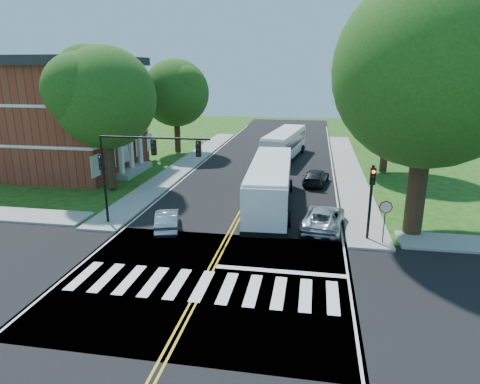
% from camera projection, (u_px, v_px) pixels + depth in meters
% --- Properties ---
extents(ground, '(140.00, 140.00, 0.00)m').
position_uv_depth(ground, '(205.00, 281.00, 20.50)').
color(ground, '#174110').
rests_on(ground, ground).
extents(road, '(14.00, 96.00, 0.01)m').
position_uv_depth(road, '(256.00, 184.00, 37.52)').
color(road, black).
rests_on(road, ground).
extents(cross_road, '(60.00, 12.00, 0.01)m').
position_uv_depth(cross_road, '(205.00, 281.00, 20.50)').
color(cross_road, black).
rests_on(cross_road, ground).
extents(center_line, '(0.36, 70.00, 0.01)m').
position_uv_depth(center_line, '(262.00, 173.00, 41.29)').
color(center_line, gold).
rests_on(center_line, road).
extents(edge_line_w, '(0.12, 70.00, 0.01)m').
position_uv_depth(edge_line_w, '(194.00, 170.00, 42.42)').
color(edge_line_w, silver).
rests_on(edge_line_w, road).
extents(edge_line_e, '(0.12, 70.00, 0.01)m').
position_uv_depth(edge_line_e, '(334.00, 176.00, 40.17)').
color(edge_line_e, silver).
rests_on(edge_line_e, road).
extents(crosswalk, '(12.60, 3.00, 0.01)m').
position_uv_depth(crosswalk, '(202.00, 286.00, 20.03)').
color(crosswalk, silver).
rests_on(crosswalk, road).
extents(stop_bar, '(6.60, 0.40, 0.01)m').
position_uv_depth(stop_bar, '(281.00, 271.00, 21.43)').
color(stop_bar, silver).
rests_on(stop_bar, road).
extents(sidewalk_nw, '(2.60, 40.00, 0.15)m').
position_uv_depth(sidewalk_nw, '(188.00, 163.00, 45.49)').
color(sidewalk_nw, gray).
rests_on(sidewalk_nw, ground).
extents(sidewalk_ne, '(2.60, 40.00, 0.15)m').
position_uv_depth(sidewalk_ne, '(348.00, 169.00, 42.74)').
color(sidewalk_ne, gray).
rests_on(sidewalk_ne, ground).
extents(tree_ne_big, '(10.80, 10.80, 14.91)m').
position_uv_depth(tree_ne_big, '(431.00, 72.00, 23.54)').
color(tree_ne_big, '#2F2112').
rests_on(tree_ne_big, ground).
extents(tree_west_near, '(8.00, 8.00, 11.40)m').
position_uv_depth(tree_west_near, '(105.00, 98.00, 33.52)').
color(tree_west_near, '#2F2112').
rests_on(tree_west_near, ground).
extents(tree_west_far, '(7.60, 7.60, 10.67)m').
position_uv_depth(tree_west_far, '(176.00, 93.00, 48.71)').
color(tree_west_far, '#2F2112').
rests_on(tree_west_far, ground).
extents(tree_east_mid, '(8.40, 8.40, 11.93)m').
position_uv_depth(tree_east_mid, '(391.00, 90.00, 39.07)').
color(tree_east_mid, '#2F2112').
rests_on(tree_east_mid, ground).
extents(tree_east_far, '(7.20, 7.20, 10.34)m').
position_uv_depth(tree_east_far, '(378.00, 92.00, 54.31)').
color(tree_east_far, '#2F2112').
rests_on(tree_east_far, ground).
extents(brick_building, '(20.00, 13.00, 10.80)m').
position_uv_depth(brick_building, '(36.00, 115.00, 41.52)').
color(brick_building, maroon).
rests_on(brick_building, ground).
extents(signal_nw, '(7.15, 0.46, 5.66)m').
position_uv_depth(signal_nw, '(137.00, 160.00, 26.32)').
color(signal_nw, black).
rests_on(signal_nw, ground).
extents(signal_ne, '(0.30, 0.46, 4.40)m').
position_uv_depth(signal_ne, '(371.00, 193.00, 24.40)').
color(signal_ne, black).
rests_on(signal_ne, ground).
extents(stop_sign, '(0.76, 0.08, 2.53)m').
position_uv_depth(stop_sign, '(385.00, 212.00, 24.09)').
color(stop_sign, black).
rests_on(stop_sign, ground).
extents(bus_lead, '(3.56, 12.98, 3.33)m').
position_uv_depth(bus_lead, '(270.00, 184.00, 30.79)').
color(bus_lead, silver).
rests_on(bus_lead, road).
extents(bus_follow, '(4.26, 12.28, 3.11)m').
position_uv_depth(bus_follow, '(285.00, 144.00, 47.20)').
color(bus_follow, silver).
rests_on(bus_follow, road).
extents(hatchback, '(2.43, 4.14, 1.29)m').
position_uv_depth(hatchback, '(167.00, 220.00, 26.78)').
color(hatchback, '#AAACB1').
rests_on(hatchback, road).
extents(suv, '(3.03, 5.42, 1.43)m').
position_uv_depth(suv, '(323.00, 218.00, 26.96)').
color(suv, silver).
rests_on(suv, road).
extents(dark_sedan, '(2.50, 4.72, 1.30)m').
position_uv_depth(dark_sedan, '(316.00, 177.00, 37.21)').
color(dark_sedan, black).
rests_on(dark_sedan, road).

